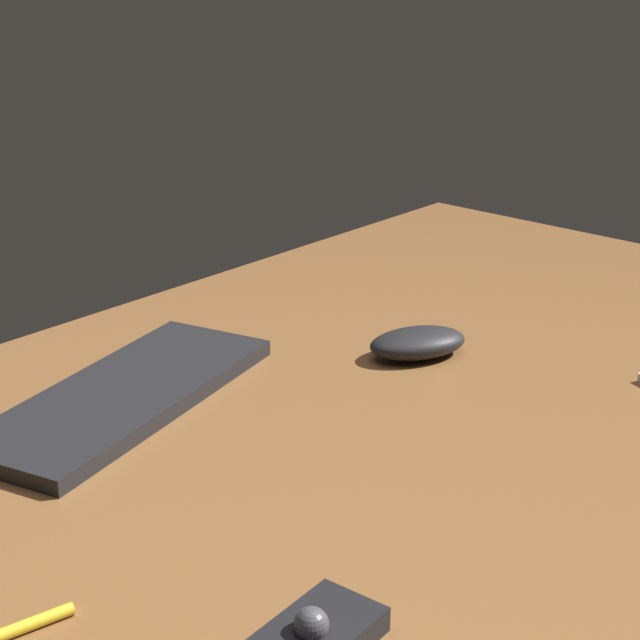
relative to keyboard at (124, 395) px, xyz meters
The scene contains 3 objects.
desk 25.88cm from the keyboard, 45.53° to the right, with size 140.00×84.00×2.00cm, color brown.
keyboard is the anchor object (origin of this frame).
computer_mouse 33.53cm from the keyboard, 26.70° to the right, with size 11.47×6.62×3.22cm, color black.
Camera 1 is at (-78.94, -62.26, 48.80)cm, focal length 59.80 mm.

